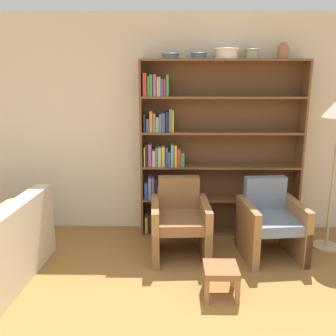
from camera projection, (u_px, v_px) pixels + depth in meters
wall_back at (180, 126)px, 4.80m from camera, size 12.00×0.06×2.75m
bookshelf at (204, 154)px, 4.71m from camera, size 2.00×0.30×2.19m
bowl_slate at (171, 56)px, 4.41m from camera, size 0.20×0.20×0.07m
bowl_stoneware at (199, 55)px, 4.40m from camera, size 0.20×0.20×0.07m
bowl_terracotta at (227, 53)px, 4.39m from camera, size 0.29×0.29×0.12m
bowl_sage at (252, 53)px, 4.39m from camera, size 0.18×0.18×0.11m
vase_tall at (283, 52)px, 4.38m from camera, size 0.13×0.13×0.18m
armchair_leather at (180, 221)px, 4.24m from camera, size 0.67×0.71×0.86m
armchair_cushioned at (270, 222)px, 4.23m from camera, size 0.71×0.75×0.86m
footstool at (221, 273)px, 3.46m from camera, size 0.32×0.32×0.30m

